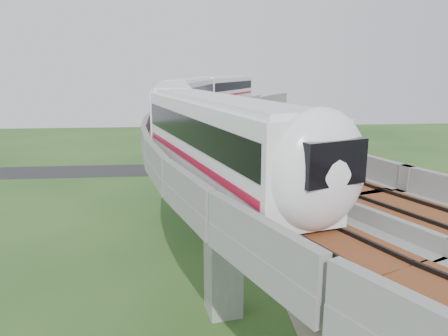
# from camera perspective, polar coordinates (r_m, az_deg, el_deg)

# --- Properties ---
(ground) EXTENTS (160.00, 160.00, 0.00)m
(ground) POSITION_cam_1_polar(r_m,az_deg,el_deg) (38.64, -2.86, -10.28)
(ground) COLOR #274B1E
(ground) RESTS_ON ground
(dirt_lot) EXTENTS (18.00, 26.00, 0.04)m
(dirt_lot) POSITION_cam_1_polar(r_m,az_deg,el_deg) (39.84, 18.17, -10.18)
(dirt_lot) COLOR gray
(dirt_lot) RESTS_ON ground
(asphalt_road) EXTENTS (60.00, 8.00, 0.03)m
(asphalt_road) POSITION_cam_1_polar(r_m,az_deg,el_deg) (67.24, -3.93, -0.14)
(asphalt_road) COLOR #232326
(asphalt_road) RESTS_ON ground
(viaduct) EXTENTS (19.58, 73.98, 11.40)m
(viaduct) POSITION_cam_1_polar(r_m,az_deg,el_deg) (36.38, 3.04, 3.15)
(viaduct) COLOR #99968E
(viaduct) RESTS_ON ground
(metro_train) EXTENTS (13.20, 61.07, 3.64)m
(metro_train) POSITION_cam_1_polar(r_m,az_deg,el_deg) (41.00, -2.54, 8.86)
(metro_train) COLOR white
(metro_train) RESTS_ON ground
(fence) EXTENTS (3.87, 38.73, 1.50)m
(fence) POSITION_cam_1_polar(r_m,az_deg,el_deg) (39.89, 11.43, -8.60)
(fence) COLOR #2D382D
(fence) RESTS_ON ground
(tree_0) EXTENTS (1.88, 1.88, 2.95)m
(tree_0) POSITION_cam_1_polar(r_m,az_deg,el_deg) (62.04, 7.19, 0.69)
(tree_0) COLOR #382314
(tree_0) RESTS_ON ground
(tree_1) EXTENTS (2.75, 2.75, 3.63)m
(tree_1) POSITION_cam_1_polar(r_m,az_deg,el_deg) (53.32, 6.18, -0.97)
(tree_1) COLOR #382314
(tree_1) RESTS_ON ground
(tree_2) EXTENTS (2.38, 2.38, 2.65)m
(tree_2) POSITION_cam_1_polar(r_m,az_deg,el_deg) (46.80, 4.58, -3.96)
(tree_2) COLOR #382314
(tree_2) RESTS_ON ground
(tree_3) EXTENTS (2.71, 2.71, 3.03)m
(tree_3) POSITION_cam_1_polar(r_m,az_deg,el_deg) (42.07, 5.46, -5.61)
(tree_3) COLOR #382314
(tree_3) RESTS_ON ground
(tree_4) EXTENTS (2.02, 2.02, 3.02)m
(tree_4) POSITION_cam_1_polar(r_m,az_deg,el_deg) (35.57, 9.07, -8.79)
(tree_4) COLOR #382314
(tree_4) RESTS_ON ground
(tree_5) EXTENTS (2.78, 2.78, 2.93)m
(tree_5) POSITION_cam_1_polar(r_m,az_deg,el_deg) (27.86, 14.81, -16.48)
(tree_5) COLOR #382314
(tree_5) RESTS_ON ground
(car_white) EXTENTS (3.46, 4.31, 1.38)m
(car_white) POSITION_cam_1_polar(r_m,az_deg,el_deg) (32.94, 26.06, -14.60)
(car_white) COLOR white
(car_white) RESTS_ON dirt_lot
(car_red) EXTENTS (3.61, 2.22, 1.12)m
(car_red) POSITION_cam_1_polar(r_m,az_deg,el_deg) (40.44, 27.15, -9.76)
(car_red) COLOR #9A140E
(car_red) RESTS_ON dirt_lot
(car_dark) EXTENTS (3.84, 1.96, 1.07)m
(car_dark) POSITION_cam_1_polar(r_m,az_deg,el_deg) (44.48, 11.41, -6.55)
(car_dark) COLOR black
(car_dark) RESTS_ON dirt_lot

